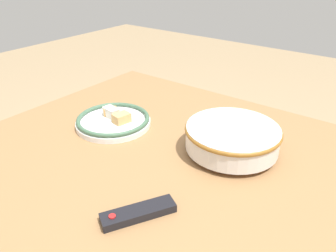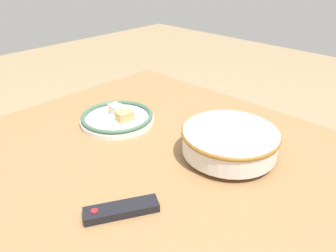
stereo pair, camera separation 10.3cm
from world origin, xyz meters
TOP-DOWN VIEW (x-y plane):
  - dining_table at (0.00, 0.00)m, footprint 1.18×1.02m
  - noodle_bowl at (-0.15, -0.13)m, footprint 0.28×0.28m
  - food_plate at (0.25, -0.04)m, footprint 0.25×0.25m
  - tv_remote at (-0.11, 0.24)m, footprint 0.12×0.17m

SIDE VIEW (x-z plane):
  - dining_table at x=0.00m, z-range 0.27..0.98m
  - tv_remote at x=-0.11m, z-range 0.70..0.73m
  - food_plate at x=0.25m, z-range 0.70..0.75m
  - noodle_bowl at x=-0.15m, z-range 0.71..0.80m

